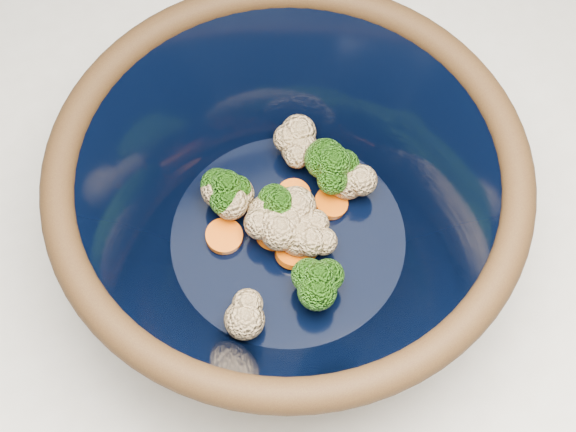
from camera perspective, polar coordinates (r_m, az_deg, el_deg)
name	(u,v)px	position (r m, az deg, el deg)	size (l,w,h in m)	color
mixing_bowl	(288,207)	(0.58, 0.00, 0.64)	(0.33, 0.33, 0.14)	black
vegetable_pile	(289,211)	(0.60, 0.05, 0.34)	(0.15, 0.15, 0.05)	#608442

